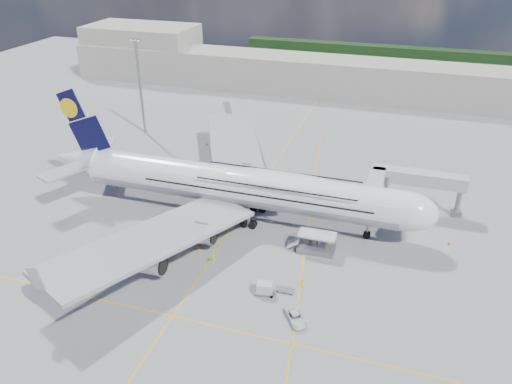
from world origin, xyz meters
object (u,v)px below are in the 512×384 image
(light_mast, at_px, (140,86))
(dolly_back, at_px, (132,239))
(baggage_tug, at_px, (156,251))
(cargo_loader, at_px, (316,245))
(dolly_nose_near, at_px, (265,288))
(crew_tug, at_px, (213,259))
(cone_wing_left_inner, at_px, (214,162))
(cone_wing_left_outer, at_px, (207,144))
(crew_van, at_px, (302,283))
(cone_wing_right_inner, at_px, (202,247))
(jet_bridge, at_px, (402,183))
(cone_tail, at_px, (117,187))
(cone_wing_right_outer, at_px, (107,279))
(dolly_row_c, at_px, (193,244))
(crew_nose, at_px, (329,244))
(dolly_nose_far, at_px, (285,290))
(catering_truck_inner, at_px, (249,172))
(airliner, at_px, (240,186))
(crew_wing, at_px, (105,253))
(dolly_row_a, at_px, (125,246))
(crew_loader, at_px, (310,243))
(dolly_row_b, at_px, (175,242))
(service_van, at_px, (296,318))
(catering_truck_outer, at_px, (234,132))
(cone_nose, at_px, (449,243))

(light_mast, height_order, dolly_back, light_mast)
(baggage_tug, bearing_deg, cargo_loader, 4.57)
(dolly_nose_near, relative_size, baggage_tug, 1.11)
(baggage_tug, relative_size, crew_tug, 1.83)
(light_mast, relative_size, cone_wing_left_inner, 40.66)
(cone_wing_left_inner, xyz_separation_m, cone_wing_left_outer, (-5.95, 9.83, -0.00))
(crew_van, xyz_separation_m, crew_tug, (-16.00, 1.77, 0.09))
(crew_tug, relative_size, cone_wing_left_outer, 2.81)
(baggage_tug, distance_m, cone_wing_right_inner, 8.15)
(jet_bridge, xyz_separation_m, cone_tail, (-59.47, -7.70, -6.61))
(cone_wing_right_outer, bearing_deg, cone_wing_right_inner, 48.91)
(dolly_row_c, distance_m, cone_wing_left_inner, 35.27)
(crew_nose, distance_m, cone_wing_right_inner, 22.77)
(dolly_nose_far, bearing_deg, cone_wing_left_outer, 126.76)
(cone_wing_right_inner, distance_m, cone_wing_right_outer, 17.12)
(light_mast, relative_size, baggage_tug, 7.99)
(baggage_tug, relative_size, catering_truck_inner, 0.46)
(airliner, xyz_separation_m, dolly_row_c, (-4.86, -12.22, -6.49))
(light_mast, xyz_separation_m, cone_wing_right_inner, (37.37, -47.55, -12.91))
(crew_wing, bearing_deg, cone_wing_right_outer, -149.20)
(dolly_row_a, bearing_deg, dolly_back, 58.17)
(dolly_row_a, distance_m, crew_loader, 33.26)
(cargo_loader, xyz_separation_m, catering_truck_inner, (-20.08, 23.16, 0.59))
(dolly_row_b, relative_size, cone_wing_right_outer, 5.08)
(light_mast, relative_size, dolly_back, 7.12)
(service_van, bearing_deg, dolly_nose_near, 109.97)
(dolly_row_c, xyz_separation_m, crew_wing, (-13.07, -7.85, 0.52))
(jet_bridge, bearing_deg, dolly_row_a, -149.20)
(dolly_nose_near, bearing_deg, crew_nose, 54.41)
(catering_truck_inner, xyz_separation_m, crew_wing, (-14.41, -36.12, -0.94))
(crew_tug, bearing_deg, catering_truck_outer, 106.15)
(dolly_row_b, height_order, catering_truck_outer, catering_truck_outer)
(cone_nose, height_order, cone_wing_left_inner, cone_nose)
(baggage_tug, height_order, cone_wing_left_inner, baggage_tug)
(catering_truck_inner, relative_size, cone_wing_left_outer, 11.10)
(light_mast, distance_m, cone_nose, 87.00)
(airliner, bearing_deg, catering_truck_inner, 102.37)
(dolly_row_b, bearing_deg, baggage_tug, -126.76)
(jet_bridge, distance_m, cone_wing_left_inner, 45.73)
(light_mast, xyz_separation_m, dolly_row_b, (32.01, -47.44, -12.90))
(service_van, distance_m, crew_nose, 19.96)
(baggage_tug, bearing_deg, crew_van, -17.31)
(dolly_row_b, relative_size, crew_loader, 1.75)
(dolly_nose_far, relative_size, cone_wing_left_inner, 4.44)
(dolly_row_c, relative_size, catering_truck_outer, 0.47)
(dolly_row_c, xyz_separation_m, crew_nose, (23.61, 6.70, 0.56))
(dolly_nose_far, bearing_deg, service_van, -60.07)
(airliner, height_order, light_mast, light_mast)
(catering_truck_outer, bearing_deg, dolly_row_c, -81.47)
(cargo_loader, distance_m, crew_loader, 1.55)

